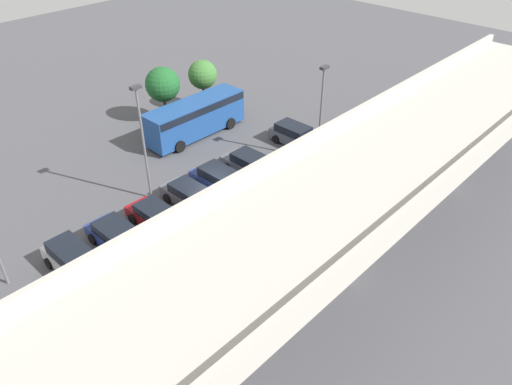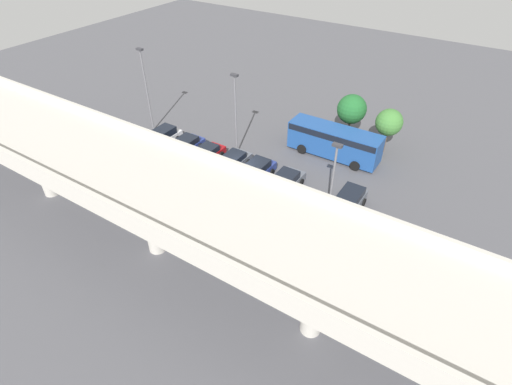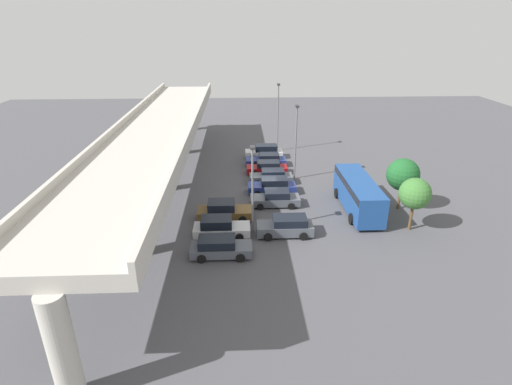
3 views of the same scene
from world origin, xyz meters
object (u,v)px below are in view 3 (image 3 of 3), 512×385
Objects in this scene: lamp_post_near_aisle at (252,183)px; tree_front_centre at (403,175)px; parked_car_4 at (271,177)px; parked_car_6 at (267,160)px; shuttle_bus at (358,192)px; parked_car_8 at (220,227)px; parked_car_1 at (286,226)px; tree_front_left at (415,194)px; parked_car_9 at (275,199)px; parked_car_2 at (224,211)px; parked_car_7 at (265,152)px; lamp_post_mid_lot at (278,113)px; lamp_post_by_overpass at (296,137)px; parked_car_0 at (220,247)px; parked_car_3 at (273,186)px; parked_car_5 at (267,168)px.

lamp_post_near_aisle is 1.52× the size of tree_front_centre.
parked_car_6 is (5.68, 0.13, -0.03)m from parked_car_4.
parked_car_8 is at bearing -70.86° from shuttle_bus.
parked_car_1 is 0.95× the size of parked_car_6.
tree_front_left reaches higher than parked_car_1.
tree_front_left is at bearing -90.51° from lamp_post_near_aisle.
parked_car_1 reaches higher than parked_car_9.
parked_car_9 is (2.58, -4.73, -0.06)m from parked_car_2.
tree_front_centre reaches higher than tree_front_left.
parked_car_1 is 0.99× the size of parked_car_4.
parked_car_4 is 10.13m from shuttle_bus.
tree_front_left is (-19.40, -10.92, 2.44)m from parked_car_7.
lamp_post_mid_lot is (19.86, -6.49, 4.31)m from parked_car_2.
lamp_post_by_overpass is 1.67× the size of tree_front_centre.
parked_car_6 is (19.91, -4.81, -0.04)m from parked_car_0.
parked_car_7 is 20.36m from parked_car_8.
lamp_post_by_overpass is at bearing 33.77° from tree_front_left.
parked_car_8 reaches higher than parked_car_3.
parked_car_0 is 1.00× the size of tree_front_left.
parked_car_2 is 1.05× the size of parked_car_9.
tree_front_centre is (-9.75, -11.53, 2.66)m from parked_car_5.
parked_car_3 is (5.57, -4.69, -0.02)m from parked_car_2.
parked_car_0 is 0.96× the size of parked_car_7.
parked_car_0 is 3.04m from parked_car_8.
shuttle_bus is 5.38m from tree_front_left.
parked_car_3 is 5.58m from parked_car_5.
lamp_post_near_aisle reaches higher than tree_front_centre.
parked_car_5 is at bearing 49.77° from tree_front_centre.
parked_car_7 reaches higher than parked_car_2.
tree_front_left is (-3.92, -3.37, 1.49)m from shuttle_bus.
lamp_post_by_overpass is at bearing -174.77° from lamp_post_mid_lot.
lamp_post_mid_lot reaches higher than parked_car_0.
lamp_post_by_overpass reaches higher than parked_car_3.
parked_car_8 is at bearing 100.54° from lamp_post_near_aisle.
parked_car_9 reaches higher than parked_car_5.
lamp_post_near_aisle is (0.49, -2.64, 3.61)m from parked_car_8.
lamp_post_by_overpass is at bearing -100.58° from parked_car_1.
shuttle_bus is 1.84× the size of tree_front_centre.
parked_car_2 reaches higher than parked_car_8.
parked_car_2 is (3.08, 5.10, -0.00)m from parked_car_1.
lamp_post_near_aisle is (0.61, 2.70, 3.58)m from parked_car_1.
parked_car_2 is 1.01× the size of parked_car_3.
shuttle_bus reaches higher than parked_car_4.
lamp_post_by_overpass is at bearing -111.47° from parked_car_9.
tree_front_left is (3.41, -15.66, 2.52)m from parked_car_0.
parked_car_2 is 0.54× the size of shuttle_bus.
parked_car_9 is at bearing 84.06° from tree_front_centre.
parked_car_7 is at bearing 36.66° from tree_front_centre.
lamp_post_by_overpass is (12.45, -7.69, 3.98)m from parked_car_8.
shuttle_bus is (7.34, -12.29, 1.04)m from parked_car_0.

